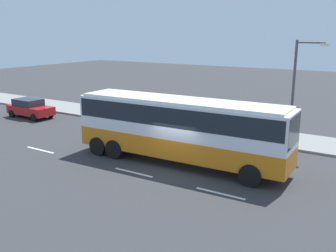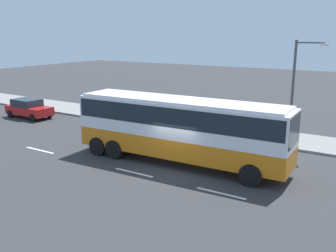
{
  "view_description": "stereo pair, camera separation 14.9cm",
  "coord_description": "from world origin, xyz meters",
  "px_view_note": "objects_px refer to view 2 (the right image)",
  "views": [
    {
      "loc": [
        9.76,
        -16.29,
        7.05
      ],
      "look_at": [
        -1.14,
        0.85,
        2.04
      ],
      "focal_mm": 40.45,
      "sensor_mm": 36.0,
      "label": 1
    },
    {
      "loc": [
        9.63,
        -16.37,
        7.05
      ],
      "look_at": [
        -1.14,
        0.85,
        2.04
      ],
      "focal_mm": 40.45,
      "sensor_mm": 36.0,
      "label": 2
    }
  ],
  "objects_px": {
    "car_red_compact": "(29,108)",
    "pedestrian_near_curb": "(175,114)",
    "coach_bus": "(180,124)",
    "street_lamp": "(297,86)"
  },
  "relations": [
    {
      "from": "car_red_compact",
      "to": "coach_bus",
      "type": "bearing_deg",
      "value": -10.15
    },
    {
      "from": "coach_bus",
      "to": "street_lamp",
      "type": "height_order",
      "value": "street_lamp"
    },
    {
      "from": "street_lamp",
      "to": "pedestrian_near_curb",
      "type": "bearing_deg",
      "value": 176.44
    },
    {
      "from": "pedestrian_near_curb",
      "to": "car_red_compact",
      "type": "bearing_deg",
      "value": 3.01
    },
    {
      "from": "coach_bus",
      "to": "street_lamp",
      "type": "xyz_separation_m",
      "value": [
        4.58,
        6.07,
        1.7
      ]
    },
    {
      "from": "car_red_compact",
      "to": "street_lamp",
      "type": "distance_m",
      "value": 21.76
    },
    {
      "from": "car_red_compact",
      "to": "pedestrian_near_curb",
      "type": "height_order",
      "value": "pedestrian_near_curb"
    },
    {
      "from": "car_red_compact",
      "to": "street_lamp",
      "type": "height_order",
      "value": "street_lamp"
    },
    {
      "from": "coach_bus",
      "to": "street_lamp",
      "type": "distance_m",
      "value": 7.8
    },
    {
      "from": "car_red_compact",
      "to": "street_lamp",
      "type": "relative_size",
      "value": 0.65
    }
  ]
}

